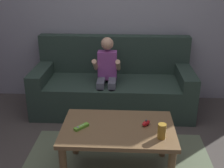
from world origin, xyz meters
TOP-DOWN VIEW (x-y plane):
  - wall_back at (0.00, 1.75)m, footprint 4.68×0.05m
  - couch at (0.01, 1.36)m, footprint 1.95×0.80m
  - person_seated_on_couch at (-0.05, 1.18)m, footprint 0.32×0.39m
  - coffee_table at (0.12, 0.08)m, footprint 0.94×0.61m
  - game_remote_lime_near_edge at (-0.18, 0.05)m, footprint 0.12×0.13m
  - nunchuk_red at (0.35, 0.12)m, footprint 0.09×0.10m
  - soda_can at (0.46, -0.07)m, footprint 0.07×0.07m

SIDE VIEW (x-z plane):
  - couch at x=0.01m, z-range -0.15..0.75m
  - coffee_table at x=0.12m, z-range 0.16..0.61m
  - game_remote_lime_near_edge at x=-0.18m, z-range 0.45..0.48m
  - nunchuk_red at x=0.35m, z-range 0.45..0.50m
  - soda_can at x=0.46m, z-range 0.46..0.58m
  - person_seated_on_couch at x=-0.05m, z-range 0.07..1.02m
  - wall_back at x=0.00m, z-range 0.00..2.50m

